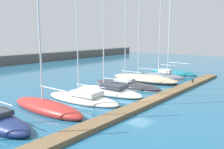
{
  "coord_description": "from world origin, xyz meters",
  "views": [
    {
      "loc": [
        -21.16,
        -13.27,
        6.74
      ],
      "look_at": [
        1.82,
        5.16,
        1.92
      ],
      "focal_mm": 38.85,
      "sensor_mm": 36.0,
      "label": 1
    }
  ],
  "objects_px": {
    "sailboat_charcoal_sixth": "(126,84)",
    "sailboat_ivory_fourth": "(83,98)",
    "sailboat_slate_eighth": "(164,76)",
    "sailboat_red_third": "(47,106)",
    "dock_bollard": "(193,81)",
    "sailboat_teal_ninth": "(172,72)",
    "sailboat_white_fifth": "(109,91)",
    "sailboat_sand_seventh": "(144,79)"
  },
  "relations": [
    {
      "from": "sailboat_white_fifth",
      "to": "dock_bollard",
      "type": "height_order",
      "value": "sailboat_white_fifth"
    },
    {
      "from": "sailboat_red_third",
      "to": "sailboat_teal_ninth",
      "type": "relative_size",
      "value": 1.12
    },
    {
      "from": "sailboat_slate_eighth",
      "to": "sailboat_teal_ninth",
      "type": "bearing_deg",
      "value": -87.83
    },
    {
      "from": "sailboat_red_third",
      "to": "sailboat_charcoal_sixth",
      "type": "distance_m",
      "value": 12.94
    },
    {
      "from": "sailboat_red_third",
      "to": "sailboat_teal_ninth",
      "type": "bearing_deg",
      "value": -90.54
    },
    {
      "from": "sailboat_slate_eighth",
      "to": "sailboat_red_third",
      "type": "bearing_deg",
      "value": 84.55
    },
    {
      "from": "sailboat_charcoal_sixth",
      "to": "sailboat_teal_ninth",
      "type": "distance_m",
      "value": 12.7
    },
    {
      "from": "dock_bollard",
      "to": "sailboat_sand_seventh",
      "type": "bearing_deg",
      "value": 105.03
    },
    {
      "from": "sailboat_red_third",
      "to": "sailboat_sand_seventh",
      "type": "relative_size",
      "value": 1.25
    },
    {
      "from": "sailboat_white_fifth",
      "to": "sailboat_teal_ninth",
      "type": "height_order",
      "value": "sailboat_white_fifth"
    },
    {
      "from": "sailboat_red_third",
      "to": "sailboat_ivory_fourth",
      "type": "height_order",
      "value": "sailboat_red_third"
    },
    {
      "from": "sailboat_white_fifth",
      "to": "sailboat_charcoal_sixth",
      "type": "bearing_deg",
      "value": -84.29
    },
    {
      "from": "sailboat_slate_eighth",
      "to": "dock_bollard",
      "type": "relative_size",
      "value": 28.02
    },
    {
      "from": "sailboat_slate_eighth",
      "to": "sailboat_white_fifth",
      "type": "bearing_deg",
      "value": 84.66
    },
    {
      "from": "sailboat_charcoal_sixth",
      "to": "dock_bollard",
      "type": "bearing_deg",
      "value": -135.86
    },
    {
      "from": "sailboat_ivory_fourth",
      "to": "sailboat_sand_seventh",
      "type": "relative_size",
      "value": 1.01
    },
    {
      "from": "sailboat_red_third",
      "to": "sailboat_slate_eighth",
      "type": "distance_m",
      "value": 21.5
    },
    {
      "from": "sailboat_red_third",
      "to": "sailboat_charcoal_sixth",
      "type": "height_order",
      "value": "sailboat_red_third"
    },
    {
      "from": "sailboat_white_fifth",
      "to": "sailboat_sand_seventh",
      "type": "relative_size",
      "value": 1.18
    },
    {
      "from": "sailboat_white_fifth",
      "to": "sailboat_slate_eighth",
      "type": "relative_size",
      "value": 1.51
    },
    {
      "from": "sailboat_teal_ninth",
      "to": "sailboat_red_third",
      "type": "bearing_deg",
      "value": 88.78
    },
    {
      "from": "sailboat_charcoal_sixth",
      "to": "sailboat_ivory_fourth",
      "type": "bearing_deg",
      "value": 92.03
    },
    {
      "from": "sailboat_charcoal_sixth",
      "to": "sailboat_slate_eighth",
      "type": "xyz_separation_m",
      "value": [
        8.56,
        -1.07,
        0.12
      ]
    },
    {
      "from": "sailboat_white_fifth",
      "to": "sailboat_sand_seventh",
      "type": "xyz_separation_m",
      "value": [
        9.22,
        0.87,
        0.03
      ]
    },
    {
      "from": "sailboat_red_third",
      "to": "sailboat_sand_seventh",
      "type": "distance_m",
      "value": 17.69
    },
    {
      "from": "sailboat_sand_seventh",
      "to": "sailboat_teal_ninth",
      "type": "xyz_separation_m",
      "value": [
        7.94,
        -0.81,
        0.06
      ]
    },
    {
      "from": "sailboat_teal_ninth",
      "to": "dock_bollard",
      "type": "bearing_deg",
      "value": 132.43
    },
    {
      "from": "sailboat_charcoal_sixth",
      "to": "dock_bollard",
      "type": "distance_m",
      "value": 9.16
    },
    {
      "from": "sailboat_red_third",
      "to": "dock_bollard",
      "type": "bearing_deg",
      "value": -107.2
    },
    {
      "from": "sailboat_white_fifth",
      "to": "sailboat_teal_ninth",
      "type": "xyz_separation_m",
      "value": [
        17.16,
        0.06,
        0.1
      ]
    },
    {
      "from": "sailboat_slate_eighth",
      "to": "dock_bollard",
      "type": "xyz_separation_m",
      "value": [
        -2.04,
        -5.36,
        0.18
      ]
    },
    {
      "from": "sailboat_sand_seventh",
      "to": "sailboat_slate_eighth",
      "type": "xyz_separation_m",
      "value": [
        3.81,
        -1.23,
        0.04
      ]
    },
    {
      "from": "sailboat_sand_seventh",
      "to": "dock_bollard",
      "type": "relative_size",
      "value": 35.74
    },
    {
      "from": "sailboat_charcoal_sixth",
      "to": "sailboat_red_third",
      "type": "bearing_deg",
      "value": 90.65
    },
    {
      "from": "sailboat_white_fifth",
      "to": "sailboat_slate_eighth",
      "type": "xyz_separation_m",
      "value": [
        13.03,
        -0.37,
        0.07
      ]
    },
    {
      "from": "sailboat_ivory_fourth",
      "to": "sailboat_white_fifth",
      "type": "height_order",
      "value": "sailboat_white_fifth"
    },
    {
      "from": "sailboat_red_third",
      "to": "dock_bollard",
      "type": "relative_size",
      "value": 44.57
    },
    {
      "from": "sailboat_teal_ninth",
      "to": "dock_bollard",
      "type": "xyz_separation_m",
      "value": [
        -6.17,
        -5.78,
        0.15
      ]
    },
    {
      "from": "sailboat_slate_eighth",
      "to": "dock_bollard",
      "type": "distance_m",
      "value": 5.74
    },
    {
      "from": "sailboat_sand_seventh",
      "to": "sailboat_ivory_fourth",
      "type": "bearing_deg",
      "value": 89.58
    },
    {
      "from": "sailboat_white_fifth",
      "to": "sailboat_charcoal_sixth",
      "type": "height_order",
      "value": "sailboat_white_fifth"
    },
    {
      "from": "sailboat_sand_seventh",
      "to": "sailboat_red_third",
      "type": "bearing_deg",
      "value": 88.69
    }
  ]
}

